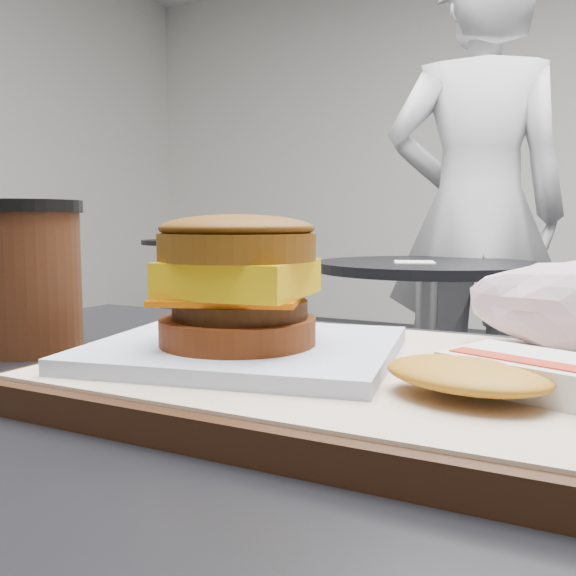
{
  "coord_description": "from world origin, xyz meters",
  "views": [
    {
      "loc": [
        0.2,
        -0.33,
        0.88
      ],
      "look_at": [
        0.0,
        0.04,
        0.83
      ],
      "focal_mm": 40.0,
      "sensor_mm": 36.0,
      "label": 1
    }
  ],
  "objects_px": {
    "breakfast_sandwich": "(240,298)",
    "coffee_cup": "(31,276)",
    "serving_tray": "(369,379)",
    "hash_brown": "(506,374)",
    "patron": "(477,214)",
    "neighbor_table": "(426,325)"
  },
  "relations": [
    {
      "from": "neighbor_table",
      "to": "patron",
      "type": "height_order",
      "value": "patron"
    },
    {
      "from": "breakfast_sandwich",
      "to": "hash_brown",
      "type": "distance_m",
      "value": 0.17
    },
    {
      "from": "neighbor_table",
      "to": "patron",
      "type": "xyz_separation_m",
      "value": [
        0.05,
        0.45,
        0.35
      ]
    },
    {
      "from": "serving_tray",
      "to": "breakfast_sandwich",
      "type": "relative_size",
      "value": 1.72
    },
    {
      "from": "breakfast_sandwich",
      "to": "patron",
      "type": "xyz_separation_m",
      "value": [
        -0.28,
        2.08,
        0.07
      ]
    },
    {
      "from": "patron",
      "to": "hash_brown",
      "type": "bearing_deg",
      "value": 84.01
    },
    {
      "from": "serving_tray",
      "to": "hash_brown",
      "type": "distance_m",
      "value": 0.1
    },
    {
      "from": "serving_tray",
      "to": "coffee_cup",
      "type": "bearing_deg",
      "value": -178.82
    },
    {
      "from": "breakfast_sandwich",
      "to": "coffee_cup",
      "type": "relative_size",
      "value": 1.77
    },
    {
      "from": "breakfast_sandwich",
      "to": "coffee_cup",
      "type": "distance_m",
      "value": 0.22
    },
    {
      "from": "hash_brown",
      "to": "neighbor_table",
      "type": "distance_m",
      "value": 1.73
    },
    {
      "from": "coffee_cup",
      "to": "patron",
      "type": "xyz_separation_m",
      "value": [
        -0.06,
        2.06,
        0.07
      ]
    },
    {
      "from": "serving_tray",
      "to": "hash_brown",
      "type": "relative_size",
      "value": 2.89
    },
    {
      "from": "breakfast_sandwich",
      "to": "neighbor_table",
      "type": "xyz_separation_m",
      "value": [
        -0.33,
        1.63,
        -0.28
      ]
    },
    {
      "from": "coffee_cup",
      "to": "neighbor_table",
      "type": "height_order",
      "value": "coffee_cup"
    },
    {
      "from": "hash_brown",
      "to": "coffee_cup",
      "type": "distance_m",
      "value": 0.38
    },
    {
      "from": "coffee_cup",
      "to": "breakfast_sandwich",
      "type": "bearing_deg",
      "value": -5.24
    },
    {
      "from": "hash_brown",
      "to": "patron",
      "type": "bearing_deg",
      "value": 101.89
    },
    {
      "from": "hash_brown",
      "to": "neighbor_table",
      "type": "height_order",
      "value": "hash_brown"
    },
    {
      "from": "breakfast_sandwich",
      "to": "patron",
      "type": "distance_m",
      "value": 2.1
    },
    {
      "from": "coffee_cup",
      "to": "patron",
      "type": "bearing_deg",
      "value": 91.66
    },
    {
      "from": "serving_tray",
      "to": "coffee_cup",
      "type": "distance_m",
      "value": 0.3
    }
  ]
}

